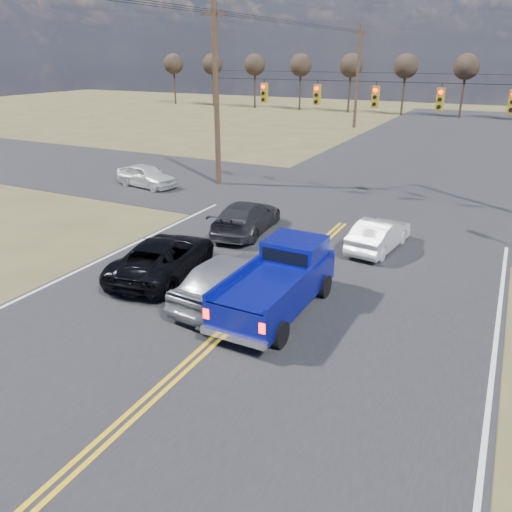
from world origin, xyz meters
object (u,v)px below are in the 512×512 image
at_px(pickup_truck, 279,282).
at_px(dgrey_car_queue, 246,217).
at_px(white_car_queue, 379,234).
at_px(silver_suv, 230,278).
at_px(cross_car_west, 146,176).
at_px(black_suv, 164,257).

height_order(pickup_truck, dgrey_car_queue, pickup_truck).
bearing_deg(white_car_queue, silver_suv, 72.52).
bearing_deg(silver_suv, dgrey_car_queue, -62.08).
bearing_deg(cross_car_west, pickup_truck, -119.71).
relative_size(pickup_truck, dgrey_car_queue, 1.10).
height_order(silver_suv, cross_car_west, silver_suv).
bearing_deg(pickup_truck, cross_car_west, 142.48).
bearing_deg(white_car_queue, black_suv, 51.36).
distance_m(pickup_truck, black_suv, 4.68).
bearing_deg(silver_suv, black_suv, -8.24).
xyz_separation_m(silver_suv, white_car_queue, (3.02, 6.55, -0.15)).
distance_m(pickup_truck, cross_car_west, 16.78).
bearing_deg(dgrey_car_queue, pickup_truck, 119.32).
distance_m(white_car_queue, cross_car_west, 15.13).
relative_size(silver_suv, black_suv, 0.93).
xyz_separation_m(black_suv, white_car_queue, (6.05, 5.87, -0.06)).
height_order(silver_suv, black_suv, silver_suv).
xyz_separation_m(pickup_truck, dgrey_car_queue, (-4.23, 5.92, -0.26)).
xyz_separation_m(pickup_truck, black_suv, (-4.64, 0.57, -0.25)).
bearing_deg(dgrey_car_queue, white_car_queue, 178.98).
bearing_deg(dgrey_car_queue, black_suv, 79.39).
height_order(black_suv, cross_car_west, black_suv).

